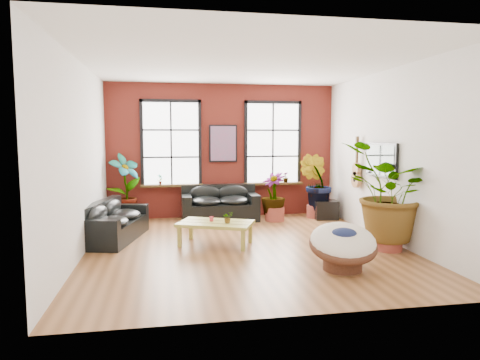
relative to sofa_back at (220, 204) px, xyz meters
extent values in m
cube|color=brown|center=(0.15, -2.79, -0.41)|extent=(6.00, 6.50, 0.02)
cube|color=white|center=(0.15, -2.79, 3.11)|extent=(6.00, 6.50, 0.02)
cube|color=#581914|center=(0.15, 0.47, 1.35)|extent=(6.00, 0.02, 3.50)
cube|color=silver|center=(0.15, -6.05, 1.35)|extent=(6.00, 0.02, 3.50)
cube|color=silver|center=(-2.86, -2.79, 1.35)|extent=(0.02, 6.50, 3.50)
cube|color=silver|center=(3.16, -2.79, 1.35)|extent=(0.02, 6.50, 3.50)
cube|color=white|center=(-1.20, 0.41, 1.55)|extent=(1.40, 0.02, 2.10)
cube|color=#3C2810|center=(-1.20, 0.34, 0.47)|extent=(1.60, 0.22, 0.06)
cube|color=white|center=(1.50, 0.41, 1.55)|extent=(1.40, 0.02, 2.10)
cube|color=#3C2810|center=(1.50, 0.34, 0.47)|extent=(1.60, 0.22, 0.06)
cube|color=black|center=(0.00, -0.06, -0.18)|extent=(1.94, 0.95, 0.44)
cube|color=black|center=(0.00, 0.30, 0.26)|extent=(1.93, 0.25, 0.45)
cube|color=black|center=(-0.85, -0.05, 0.15)|extent=(0.24, 0.94, 0.23)
cube|color=black|center=(0.85, -0.07, 0.15)|extent=(0.24, 0.94, 0.23)
ellipsoid|color=black|center=(-0.37, -0.11, 0.10)|extent=(0.81, 0.79, 0.25)
ellipsoid|color=black|center=(-0.37, 0.16, 0.26)|extent=(0.81, 0.26, 0.43)
ellipsoid|color=black|center=(0.37, -0.11, 0.10)|extent=(0.81, 0.79, 0.25)
ellipsoid|color=black|center=(0.37, 0.16, 0.26)|extent=(0.81, 0.26, 0.43)
cube|color=black|center=(-2.41, -1.74, -0.20)|extent=(1.31, 2.16, 0.39)
cube|color=black|center=(-2.72, -1.67, 0.19)|extent=(0.69, 2.00, 0.40)
cube|color=black|center=(-2.63, -2.62, 0.10)|extent=(0.87, 0.41, 0.21)
cube|color=black|center=(-2.19, -0.87, 0.10)|extent=(0.87, 0.41, 0.21)
ellipsoid|color=black|center=(-2.46, -2.14, 0.05)|extent=(0.90, 1.03, 0.22)
ellipsoid|color=black|center=(-2.70, -2.08, 0.19)|extent=(0.43, 0.91, 0.39)
ellipsoid|color=black|center=(-2.27, -1.37, 0.05)|extent=(0.90, 1.03, 0.22)
ellipsoid|color=black|center=(-2.50, -1.31, 0.19)|extent=(0.43, 0.91, 0.39)
cube|color=olive|center=(-0.40, -2.51, 0.03)|extent=(1.64, 1.32, 0.06)
cube|color=#3C2810|center=(-0.45, -2.64, 0.06)|extent=(1.32, 0.58, 0.00)
cube|color=#3C2810|center=(-0.34, -2.39, 0.06)|extent=(1.32, 0.58, 0.00)
cube|color=olive|center=(-1.11, -2.56, -0.20)|extent=(0.09, 0.09, 0.40)
cube|color=olive|center=(0.06, -3.07, -0.20)|extent=(0.09, 0.09, 0.40)
cube|color=olive|center=(-0.85, -1.96, -0.20)|extent=(0.09, 0.09, 0.40)
cube|color=olive|center=(0.31, -2.47, -0.20)|extent=(0.09, 0.09, 0.40)
cylinder|color=#D33440|center=(-0.47, -2.43, 0.11)|extent=(0.11, 0.11, 0.09)
cylinder|color=#522D1D|center=(1.44, -4.45, -0.28)|extent=(0.74, 0.74, 0.25)
torus|color=#522D1D|center=(1.44, -4.45, 0.02)|extent=(1.28, 1.28, 0.49)
ellipsoid|color=#F0E3D0|center=(1.44, -4.45, 0.08)|extent=(1.24, 1.29, 0.67)
ellipsoid|color=#151E44|center=(1.43, -4.50, 0.20)|extent=(0.47, 0.41, 0.19)
cube|color=black|center=(0.15, 0.40, 1.55)|extent=(0.74, 0.04, 0.98)
cube|color=#0C7F8C|center=(0.15, 0.37, 1.55)|extent=(0.66, 0.02, 0.90)
cube|color=black|center=(3.10, -2.49, 1.25)|extent=(0.06, 1.25, 0.72)
cube|color=black|center=(3.07, -2.49, 1.25)|extent=(0.01, 1.15, 0.62)
cylinder|color=#B27F4C|center=(3.05, -1.44, 0.73)|extent=(0.09, 0.38, 0.38)
cylinder|color=#B27F4C|center=(3.05, -1.44, 0.98)|extent=(0.09, 0.30, 0.30)
cylinder|color=black|center=(3.05, -1.44, 0.73)|extent=(0.09, 0.11, 0.11)
cube|color=#3C2810|center=(3.05, -1.44, 1.35)|extent=(0.04, 0.05, 0.55)
cube|color=#3C2810|center=(3.05, -1.44, 1.67)|extent=(0.06, 0.06, 0.14)
cube|color=black|center=(2.72, -0.39, -0.16)|extent=(0.63, 0.54, 0.49)
cylinder|color=brown|center=(-2.35, 0.05, -0.21)|extent=(0.57, 0.57, 0.37)
cylinder|color=brown|center=(2.52, -0.17, -0.23)|extent=(0.60, 0.60, 0.33)
cylinder|color=brown|center=(2.78, -3.48, -0.22)|extent=(0.51, 0.51, 0.37)
cylinder|color=brown|center=(1.36, -0.40, -0.22)|extent=(0.51, 0.51, 0.36)
imported|color=#1D4D14|center=(-2.33, 0.05, 0.54)|extent=(1.00, 0.97, 1.58)
imported|color=#1D4D14|center=(2.52, -0.16, 0.51)|extent=(1.07, 1.05, 1.52)
imported|color=#1D4D14|center=(2.77, -3.47, 0.70)|extent=(2.23, 2.18, 1.88)
imported|color=#1D4D14|center=(1.32, -0.37, 0.28)|extent=(0.86, 0.86, 1.09)
imported|color=#1D4D14|center=(-0.18, -2.65, 0.17)|extent=(0.25, 0.24, 0.22)
imported|color=#1D4D14|center=(-1.50, 0.34, 0.63)|extent=(0.17, 0.17, 0.27)
imported|color=#1D4D14|center=(1.85, 0.34, 0.63)|extent=(0.19, 0.19, 0.27)
camera|label=1|loc=(-1.35, -10.78, 1.77)|focal=32.00mm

